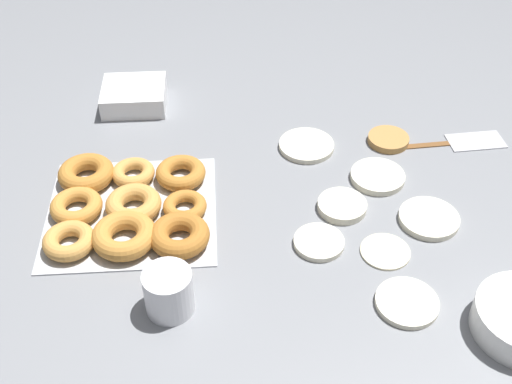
# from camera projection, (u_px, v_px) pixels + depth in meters

# --- Properties ---
(ground_plane) EXTENTS (3.00, 3.00, 0.00)m
(ground_plane) POSITION_uv_depth(u_px,v_px,m) (312.00, 208.00, 1.18)
(ground_plane) COLOR gray
(pancake_0) EXTENTS (0.11, 0.11, 0.01)m
(pancake_0) POSITION_uv_depth(u_px,v_px,m) (429.00, 219.00, 1.15)
(pancake_0) COLOR silver
(pancake_0) RESTS_ON ground_plane
(pancake_1) EXTENTS (0.08, 0.08, 0.01)m
(pancake_1) POSITION_uv_depth(u_px,v_px,m) (388.00, 139.00, 1.33)
(pancake_1) COLOR #B27F42
(pancake_1) RESTS_ON ground_plane
(pancake_2) EXTENTS (0.09, 0.09, 0.01)m
(pancake_2) POSITION_uv_depth(u_px,v_px,m) (342.00, 206.00, 1.18)
(pancake_2) COLOR silver
(pancake_2) RESTS_ON ground_plane
(pancake_3) EXTENTS (0.09, 0.09, 0.01)m
(pancake_3) POSITION_uv_depth(u_px,v_px,m) (385.00, 251.00, 1.10)
(pancake_3) COLOR beige
(pancake_3) RESTS_ON ground_plane
(pancake_4) EXTENTS (0.11, 0.11, 0.01)m
(pancake_4) POSITION_uv_depth(u_px,v_px,m) (306.00, 146.00, 1.32)
(pancake_4) COLOR silver
(pancake_4) RESTS_ON ground_plane
(pancake_5) EXTENTS (0.10, 0.10, 0.01)m
(pancake_5) POSITION_uv_depth(u_px,v_px,m) (407.00, 303.00, 1.01)
(pancake_5) COLOR silver
(pancake_5) RESTS_ON ground_plane
(pancake_6) EXTENTS (0.10, 0.10, 0.01)m
(pancake_6) POSITION_uv_depth(u_px,v_px,m) (378.00, 177.00, 1.24)
(pancake_6) COLOR silver
(pancake_6) RESTS_ON ground_plane
(pancake_7) EXTENTS (0.09, 0.09, 0.01)m
(pancake_7) POSITION_uv_depth(u_px,v_px,m) (319.00, 242.00, 1.11)
(pancake_7) COLOR silver
(pancake_7) RESTS_ON ground_plane
(donut_tray) EXTENTS (0.29, 0.31, 0.04)m
(donut_tray) POSITION_uv_depth(u_px,v_px,m) (129.00, 207.00, 1.16)
(donut_tray) COLOR silver
(donut_tray) RESTS_ON ground_plane
(container_stack) EXTENTS (0.12, 0.14, 0.05)m
(container_stack) POSITION_uv_depth(u_px,v_px,m) (134.00, 96.00, 1.42)
(container_stack) COLOR white
(container_stack) RESTS_ON ground_plane
(paper_cup) EXTENTS (0.08, 0.08, 0.08)m
(paper_cup) POSITION_uv_depth(u_px,v_px,m) (169.00, 292.00, 0.98)
(paper_cup) COLOR white
(paper_cup) RESTS_ON ground_plane
(spatula) EXTENTS (0.07, 0.26, 0.01)m
(spatula) POSITION_uv_depth(u_px,v_px,m) (463.00, 142.00, 1.33)
(spatula) COLOR brown
(spatula) RESTS_ON ground_plane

